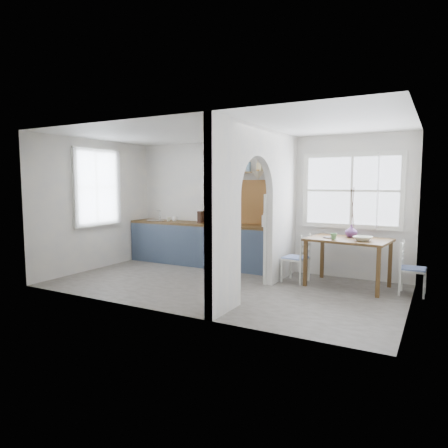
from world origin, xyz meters
The scene contains 26 objects.
floor centered at (0.00, 0.00, 0.00)m, with size 5.80×3.20×0.01m, color gray.
ceiling centered at (0.00, 0.00, 2.60)m, with size 5.80×3.20×0.01m, color silver.
walls centered at (0.00, 0.00, 1.30)m, with size 5.81×3.21×2.60m.
partition centered at (0.70, 0.06, 1.45)m, with size 0.12×3.20×2.60m.
kitchen_window centered at (-2.87, 0.00, 1.65)m, with size 0.10×1.16×1.50m, color white, non-canonical shape.
nook_window centered at (1.80, 1.56, 1.60)m, with size 1.76×0.10×1.30m, color white, non-canonical shape.
counter centered at (-1.13, 1.33, 0.46)m, with size 3.50×0.60×0.90m.
sink centered at (-2.43, 1.30, 0.89)m, with size 0.40×0.40×0.02m, color #BDBDBD.
backsplash centered at (-0.20, 1.58, 1.35)m, with size 1.65×0.03×0.90m, color brown.
shelf centered at (-0.20, 1.49, 2.00)m, with size 1.75×0.20×0.21m.
pendant_lamp centered at (0.15, 1.15, 1.88)m, with size 0.26×0.26×0.16m, color beige.
utensil_rail centered at (0.61, 0.90, 1.45)m, with size 0.02×0.02×0.50m, color #BDBDBD.
dining_table centered at (1.89, 0.96, 0.41)m, with size 1.30×0.87×0.81m, color brown, non-canonical shape.
chair_left centered at (1.01, 0.87, 0.43)m, with size 0.39×0.39×0.86m, color silver, non-canonical shape.
chair_right centered at (2.89, 0.94, 0.42)m, with size 0.38×0.38×0.83m, color silver, non-canonical shape.
kettle centered at (0.28, 1.27, 1.03)m, with size 0.22×0.18×0.26m, color silver, non-canonical shape.
mug_a centered at (-2.04, 1.28, 0.95)m, with size 0.10×0.10×0.09m, color beige.
mug_b centered at (-1.93, 1.35, 0.95)m, with size 0.13×0.13×0.10m, color white.
knife_block centered at (-1.21, 1.32, 1.02)m, with size 0.11×0.16×0.25m, color black.
jar centered at (-0.92, 1.30, 0.97)m, with size 0.09×0.09×0.14m, color #998359.
towel_magenta centered at (0.58, 0.98, 0.28)m, with size 0.02×0.03×0.56m, color #DB1652.
towel_orange centered at (0.58, 0.93, 0.25)m, with size 0.02×0.03×0.51m, color #BE4F21.
bowl centered at (2.14, 0.82, 0.85)m, with size 0.29×0.29×0.07m, color white.
table_cup centered at (1.69, 0.76, 0.86)m, with size 0.11×0.11×0.10m, color #65A564.
plate centered at (1.58, 0.91, 0.82)m, with size 0.19×0.19×0.02m, color #362E2D.
vase centered at (1.89, 1.17, 0.92)m, with size 0.21×0.21×0.21m, color #633776.
Camera 1 is at (3.23, -5.81, 1.74)m, focal length 32.00 mm.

